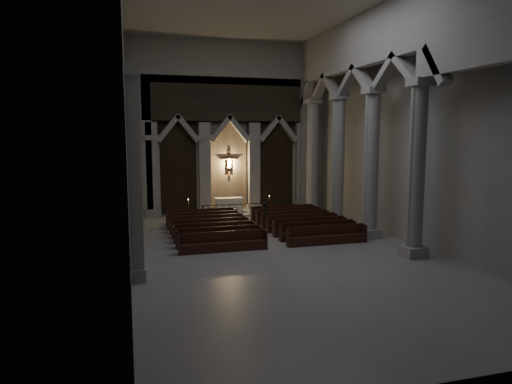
% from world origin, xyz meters
% --- Properties ---
extents(room, '(24.00, 24.10, 12.00)m').
position_xyz_m(room, '(0.00, 0.00, 7.60)').
color(room, gray).
rests_on(room, ground).
extents(sanctuary_wall, '(14.00, 0.77, 12.00)m').
position_xyz_m(sanctuary_wall, '(0.00, 11.54, 6.62)').
color(sanctuary_wall, '#9F9C94').
rests_on(sanctuary_wall, ground).
extents(right_arcade, '(1.00, 24.00, 12.00)m').
position_xyz_m(right_arcade, '(5.50, 1.33, 7.83)').
color(right_arcade, '#9F9C94').
rests_on(right_arcade, ground).
extents(left_pilasters, '(0.60, 13.00, 8.03)m').
position_xyz_m(left_pilasters, '(-6.75, 3.50, 3.91)').
color(left_pilasters, '#9F9C94').
rests_on(left_pilasters, ground).
extents(sanctuary_step, '(8.50, 2.60, 0.15)m').
position_xyz_m(sanctuary_step, '(0.00, 10.60, 0.07)').
color(sanctuary_step, '#9F9C94').
rests_on(sanctuary_step, ground).
extents(altar, '(1.96, 0.78, 0.99)m').
position_xyz_m(altar, '(-0.24, 10.87, 0.65)').
color(altar, silver).
rests_on(altar, sanctuary_step).
extents(altar_rail, '(4.67, 0.09, 0.92)m').
position_xyz_m(altar_rail, '(0.00, 9.52, 0.61)').
color(altar_rail, black).
rests_on(altar_rail, ground).
extents(candle_stand_left, '(0.25, 0.25, 1.46)m').
position_xyz_m(candle_stand_left, '(-3.31, 8.85, 0.40)').
color(candle_stand_left, olive).
rests_on(candle_stand_left, ground).
extents(candle_stand_right, '(0.23, 0.23, 1.39)m').
position_xyz_m(candle_stand_right, '(2.34, 9.52, 0.38)').
color(candle_stand_right, olive).
rests_on(candle_stand_right, ground).
extents(pews, '(9.69, 7.35, 0.96)m').
position_xyz_m(pews, '(-0.00, 4.23, 0.31)').
color(pews, black).
rests_on(pews, ground).
extents(worshipper, '(0.57, 0.45, 1.35)m').
position_xyz_m(worshipper, '(1.19, 6.69, 0.68)').
color(worshipper, black).
rests_on(worshipper, ground).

